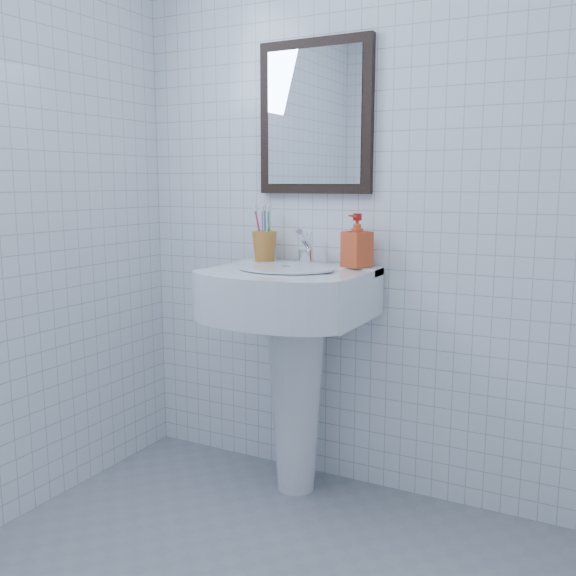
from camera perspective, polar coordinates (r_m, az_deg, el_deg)
The scene contains 6 objects.
wall_back at distance 2.63m, azimuth 7.70°, elevation 8.51°, with size 2.20×0.02×2.50m, color white.
washbasin at distance 2.62m, azimuth 0.47°, elevation -4.83°, with size 0.62×0.46×0.96m.
faucet at distance 2.65m, azimuth 1.61°, elevation 3.40°, with size 0.06×0.13×0.15m.
toothbrush_cup at distance 2.75m, azimuth -2.11°, elevation 3.74°, with size 0.11×0.11×0.13m, color #B97128, non-canonical shape.
soap_dispenser at distance 2.56m, azimuth 6.15°, elevation 4.19°, with size 0.09×0.10×0.21m, color #BB3612.
wall_mirror at distance 2.72m, azimuth 2.42°, elevation 14.93°, with size 0.50×0.04×0.62m.
Camera 1 is at (0.91, -1.26, 1.28)m, focal length 40.00 mm.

